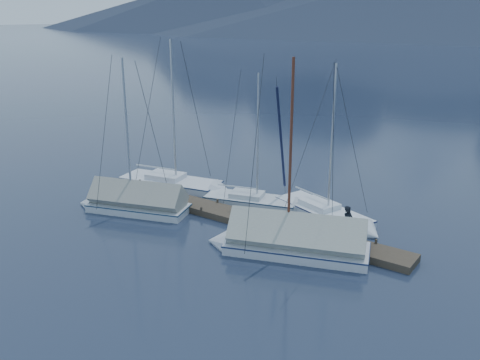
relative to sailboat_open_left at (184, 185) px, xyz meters
The scene contains 9 objects.
ground 7.17m from the sailboat_open_left, 35.96° to the right, with size 1000.00×1000.00×0.00m, color #161E31.
dock 6.20m from the sailboat_open_left, 20.83° to the right, with size 18.00×1.50×0.54m.
mooring_posts 5.74m from the sailboat_open_left, 22.61° to the right, with size 15.12×1.52×0.35m.
sailboat_open_left is the anchor object (origin of this frame).
sailboat_open_mid 5.64m from the sailboat_open_left, ahead, with size 6.27×3.30×7.98m.
sailboat_open_right 9.79m from the sailboat_open_left, ahead, with size 6.84×3.97×8.73m.
sailboat_covered_near 10.34m from the sailboat_open_left, 23.00° to the right, with size 7.62×4.50×9.49m.
sailboat_covered_far 4.52m from the sailboat_open_left, 88.18° to the right, with size 6.64×3.80×8.93m.
person 11.77m from the sailboat_open_left, ahead, with size 0.59×0.39×1.63m, color black.
Camera 1 is at (14.02, -17.82, 10.13)m, focal length 38.00 mm.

